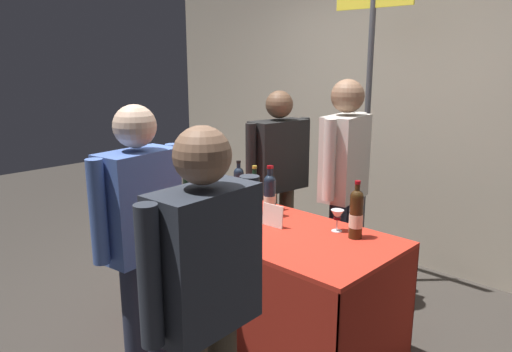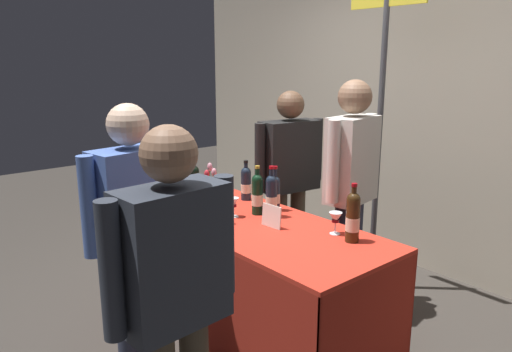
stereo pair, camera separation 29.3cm
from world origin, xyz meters
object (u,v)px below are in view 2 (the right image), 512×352
object	(u,v)px
wine_glass_mid	(166,187)
flower_vase	(213,207)
tasting_table	(256,257)
vendor_presenter	(351,178)
display_bottle_0	(271,195)
taster_foreground_right	(134,224)
featured_wine_bottle	(275,193)
booth_signpost	(381,104)
wine_glass_near_vendor	(335,218)
wine_glass_near_taster	(234,204)

from	to	relation	value
wine_glass_mid	flower_vase	distance (m)	0.63
tasting_table	vendor_presenter	size ratio (longest dim) A/B	1.09
display_bottle_0	taster_foreground_right	size ratio (longest dim) A/B	0.22
featured_wine_bottle	vendor_presenter	bearing A→B (deg)	56.90
vendor_presenter	booth_signpost	world-z (taller)	booth_signpost
featured_wine_bottle	taster_foreground_right	world-z (taller)	taster_foreground_right
wine_glass_near_vendor	vendor_presenter	size ratio (longest dim) A/B	0.08
featured_wine_bottle	booth_signpost	size ratio (longest dim) A/B	0.13
featured_wine_bottle	display_bottle_0	xyz separation A→B (m)	(0.09, -0.11, 0.02)
wine_glass_mid	vendor_presenter	bearing A→B (deg)	42.54
taster_foreground_right	booth_signpost	world-z (taller)	booth_signpost
wine_glass_mid	booth_signpost	xyz separation A→B (m)	(0.86, 1.32, 0.57)
display_bottle_0	wine_glass_near_vendor	xyz separation A→B (m)	(0.48, 0.07, -0.05)
vendor_presenter	booth_signpost	size ratio (longest dim) A/B	0.71
flower_vase	vendor_presenter	distance (m)	0.98
wine_glass_near_taster	wine_glass_near_vendor	bearing A→B (deg)	22.16
flower_vase	taster_foreground_right	distance (m)	0.58
display_bottle_0	booth_signpost	size ratio (longest dim) A/B	0.15
display_bottle_0	wine_glass_near_vendor	world-z (taller)	display_bottle_0
featured_wine_bottle	vendor_presenter	distance (m)	0.53
tasting_table	wine_glass_mid	bearing A→B (deg)	-166.89
display_bottle_0	flower_vase	xyz separation A→B (m)	(-0.13, -0.37, -0.04)
tasting_table	booth_signpost	xyz separation A→B (m)	(0.08, 1.13, 0.91)
wine_glass_mid	flower_vase	size ratio (longest dim) A/B	0.39
featured_wine_bottle	wine_glass_mid	world-z (taller)	featured_wine_bottle
wine_glass_near_vendor	wine_glass_mid	xyz separation A→B (m)	(-1.24, -0.40, 0.01)
wine_glass_near_vendor	vendor_presenter	bearing A→B (deg)	120.07
wine_glass_near_taster	display_bottle_0	bearing A→B (deg)	50.10
wine_glass_near_taster	wine_glass_mid	bearing A→B (deg)	-166.41
tasting_table	flower_vase	world-z (taller)	flower_vase
taster_foreground_right	featured_wine_bottle	bearing A→B (deg)	-5.24
wine_glass_near_vendor	wine_glass_mid	bearing A→B (deg)	-161.93
tasting_table	vendor_presenter	bearing A→B (deg)	75.86
wine_glass_near_vendor	taster_foreground_right	distance (m)	1.13
flower_vase	vendor_presenter	world-z (taller)	vendor_presenter
wine_glass_near_taster	taster_foreground_right	xyz separation A→B (m)	(0.11, -0.75, 0.06)
wine_glass_near_vendor	flower_vase	size ratio (longest dim) A/B	0.35
wine_glass_near_vendor	flower_vase	bearing A→B (deg)	-144.28
taster_foreground_right	booth_signpost	bearing A→B (deg)	-11.86
wine_glass_near_vendor	featured_wine_bottle	bearing A→B (deg)	175.99
tasting_table	flower_vase	bearing A→B (deg)	-125.89
wine_glass_mid	wine_glass_near_taster	size ratio (longest dim) A/B	1.15
featured_wine_bottle	wine_glass_near_vendor	world-z (taller)	featured_wine_bottle
display_bottle_0	tasting_table	bearing A→B (deg)	-80.79
display_bottle_0	wine_glass_near_vendor	bearing A→B (deg)	8.50
display_bottle_0	taster_foreground_right	xyz separation A→B (m)	(-0.04, -0.94, 0.01)
wine_glass_mid	display_bottle_0	bearing A→B (deg)	23.62
flower_vase	booth_signpost	size ratio (longest dim) A/B	0.16
display_bottle_0	booth_signpost	xyz separation A→B (m)	(0.10, 0.98, 0.53)
wine_glass_mid	wine_glass_near_vendor	bearing A→B (deg)	18.07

